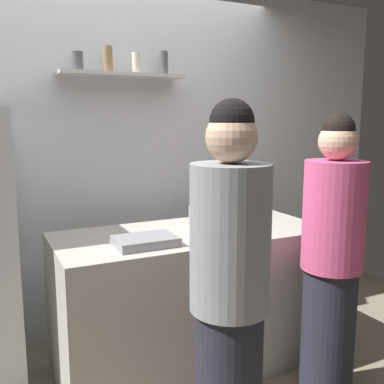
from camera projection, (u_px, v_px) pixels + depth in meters
name	position (u px, v px, depth m)	size (l,w,h in m)	color
back_wall_assembly	(118.00, 158.00, 3.30)	(4.80, 0.32, 2.60)	white
counter	(192.00, 299.00, 2.85)	(1.70, 0.76, 0.89)	#B7B2A8
baking_pan	(145.00, 241.00, 2.46)	(0.34, 0.24, 0.05)	gray
utensil_holder	(247.00, 216.00, 2.96)	(0.11, 0.11, 0.20)	#B2B2B7
wine_bottle_pale_glass	(195.00, 219.00, 2.64)	(0.08, 0.08, 0.30)	#B2BFB2
wine_bottle_dark_glass	(218.00, 211.00, 2.78)	(0.07, 0.07, 0.32)	black
water_bottle_plastic	(199.00, 212.00, 2.89)	(0.08, 0.08, 0.23)	silver
person_grey_hoodie	(229.00, 300.00, 1.89)	(0.34, 0.34, 1.67)	#262633
person_pink_top	(331.00, 262.00, 2.47)	(0.34, 0.34, 1.62)	#262633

